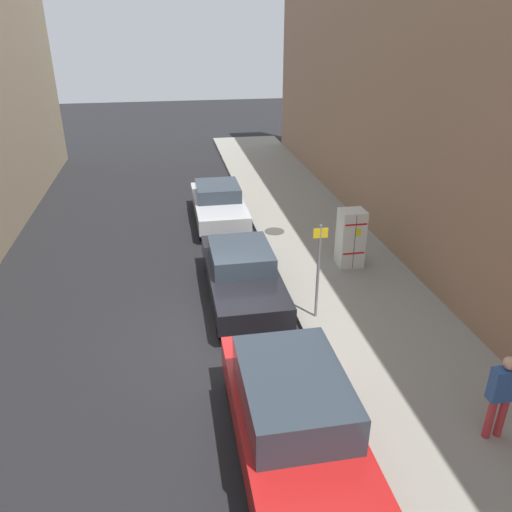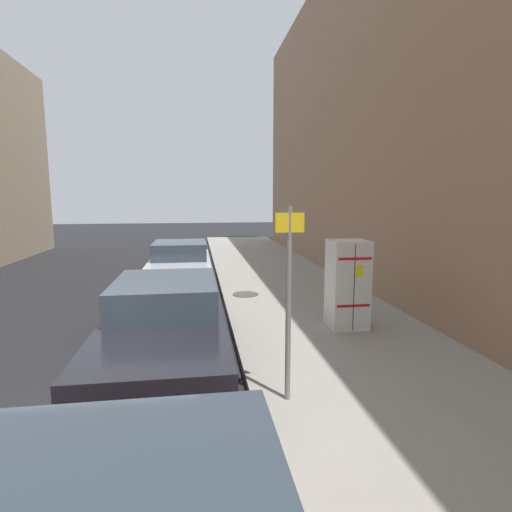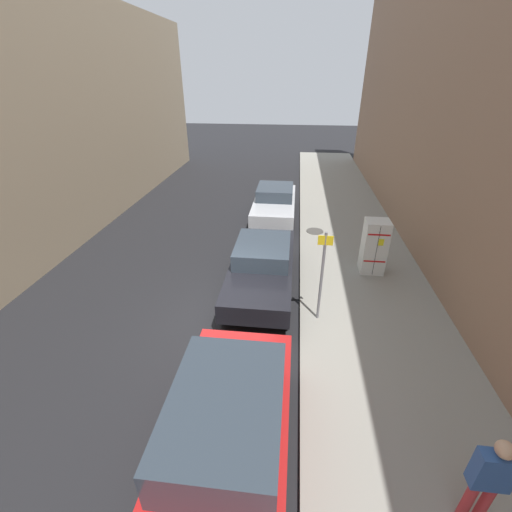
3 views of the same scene
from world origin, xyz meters
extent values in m
plane|color=black|center=(0.00, 0.00, 0.00)|extent=(80.00, 80.00, 0.00)
cube|color=gray|center=(-3.92, 0.00, 0.07)|extent=(4.01, 44.00, 0.14)
cube|color=silver|center=(-4.23, -2.95, 1.03)|extent=(0.74, 0.68, 1.77)
cube|color=black|center=(-4.23, -2.61, 1.03)|extent=(0.01, 0.01, 1.68)
cube|color=yellow|center=(-4.32, -2.61, 1.35)|extent=(0.16, 0.01, 0.22)
cube|color=red|center=(-4.23, -2.61, 1.60)|extent=(0.67, 0.01, 0.05)
cube|color=red|center=(-4.23, -2.61, 0.67)|extent=(0.67, 0.01, 0.05)
cylinder|color=#47443F|center=(-2.53, -5.96, 0.15)|extent=(0.70, 0.70, 0.02)
cylinder|color=slate|center=(-2.38, -0.25, 1.39)|extent=(0.07, 0.07, 2.50)
cube|color=yellow|center=(-2.38, -0.23, 2.44)|extent=(0.36, 0.02, 0.24)
cylinder|color=#B73338|center=(-4.50, 4.23, 0.57)|extent=(0.14, 0.14, 0.86)
cylinder|color=#B73338|center=(-4.27, 4.23, 0.57)|extent=(0.14, 0.14, 0.86)
cube|color=#2D5193|center=(-4.38, 4.23, 1.32)|extent=(0.50, 0.22, 0.64)
sphere|color=tan|center=(-4.38, 4.23, 1.76)|extent=(0.23, 0.23, 0.23)
cube|color=silver|center=(-0.73, -7.69, 0.62)|extent=(1.81, 4.51, 0.55)
cube|color=#2D3842|center=(-0.73, -7.91, 1.15)|extent=(1.60, 1.90, 0.50)
cylinder|color=black|center=(-1.51, -6.03, 0.35)|extent=(0.22, 0.70, 0.70)
cylinder|color=black|center=(0.05, -6.03, 0.35)|extent=(0.22, 0.70, 0.70)
cylinder|color=black|center=(-1.51, -9.35, 0.35)|extent=(0.22, 0.70, 0.70)
cylinder|color=black|center=(0.05, -9.35, 0.35)|extent=(0.22, 0.70, 0.70)
cube|color=black|center=(-0.73, -1.79, 0.64)|extent=(1.85, 4.79, 0.55)
cube|color=#2D3842|center=(-0.73, -2.03, 1.17)|extent=(1.63, 2.01, 0.50)
cylinder|color=black|center=(-1.52, -0.01, 0.37)|extent=(0.22, 0.74, 0.74)
cylinder|color=black|center=(0.07, -0.01, 0.37)|extent=(0.22, 0.74, 0.74)
cylinder|color=black|center=(-1.52, -3.56, 0.37)|extent=(0.22, 0.74, 0.74)
cylinder|color=black|center=(0.07, -3.56, 0.37)|extent=(0.22, 0.74, 0.74)
cube|color=red|center=(-0.73, 3.86, 0.72)|extent=(1.92, 4.49, 0.70)
cube|color=#2D3842|center=(-0.73, 3.86, 1.42)|extent=(1.69, 2.47, 0.70)
cylinder|color=black|center=(-1.56, 5.49, 0.37)|extent=(0.22, 0.73, 0.73)
cylinder|color=black|center=(-1.56, 2.23, 0.37)|extent=(0.22, 0.73, 0.73)
cylinder|color=black|center=(0.10, 2.23, 0.37)|extent=(0.22, 0.73, 0.73)
camera|label=1|loc=(1.03, 10.17, 6.98)|focal=35.00mm
camera|label=2|loc=(-1.25, 4.53, 2.75)|focal=28.00mm
camera|label=3|loc=(-1.57, 7.20, 5.94)|focal=24.00mm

